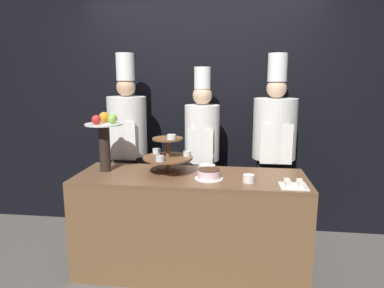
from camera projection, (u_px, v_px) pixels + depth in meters
The scene contains 11 objects.
wall_back at pixel (202, 104), 3.73m from camera, with size 10.00×0.06×2.80m.
buffet_counter at pixel (191, 223), 2.96m from camera, with size 1.93×0.67×0.87m.
tiered_stand at pixel (168, 154), 2.91m from camera, with size 0.43×0.43×0.35m.
fruit_pedestal at pixel (104, 135), 2.96m from camera, with size 0.32×0.32×0.51m.
cake_round at pixel (209, 174), 2.77m from camera, with size 0.23×0.23×0.08m.
cup_white at pixel (249, 178), 2.68m from camera, with size 0.09×0.09×0.06m.
cake_square_tray at pixel (294, 184), 2.58m from camera, with size 0.20×0.20×0.05m.
serving_bowl_far at pixel (207, 168), 3.01m from camera, with size 0.14×0.14×0.16m.
chef_left at pixel (128, 141), 3.52m from camera, with size 0.39×0.39×1.92m.
chef_center_left at pixel (202, 148), 3.43m from camera, with size 0.34×0.34×1.78m.
chef_center_right at pixel (274, 146), 3.33m from camera, with size 0.41×0.41×1.90m.
Camera 1 is at (0.37, -2.42, 1.67)m, focal length 32.00 mm.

